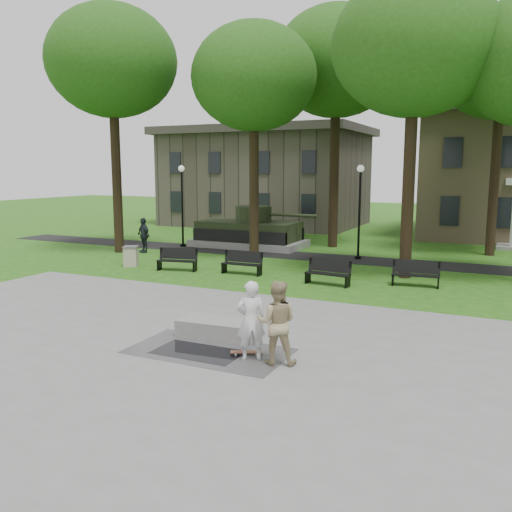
{
  "coord_description": "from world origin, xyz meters",
  "views": [
    {
      "loc": [
        7.38,
        -14.47,
        4.52
      ],
      "look_at": [
        -0.9,
        3.09,
        1.4
      ],
      "focal_mm": 38.0,
      "sensor_mm": 36.0,
      "label": 1
    }
  ],
  "objects": [
    {
      "name": "park_bench_0",
      "position": [
        -6.04,
        5.76,
        0.52
      ],
      "size": [
        1.85,
        0.89,
        1.0
      ],
      "rotation": [
        0.0,
        0.0,
        0.21
      ],
      "color": "black",
      "rests_on": "ground"
    },
    {
      "name": "lamp_mid",
      "position": [
        0.5,
        12.3,
        2.79
      ],
      "size": [
        0.36,
        0.36,
        4.73
      ],
      "color": "black",
      "rests_on": "ground"
    },
    {
      "name": "tree_4",
      "position": [
        -2.0,
        16.0,
        10.39
      ],
      "size": [
        7.2,
        7.2,
        13.5
      ],
      "color": "black",
      "rests_on": "ground"
    },
    {
      "name": "building_left",
      "position": [
        -11.0,
        26.5,
        3.6
      ],
      "size": [
        15.0,
        10.0,
        7.2
      ],
      "primitive_type": "cube",
      "color": "#4C443D",
      "rests_on": "ground"
    },
    {
      "name": "lamp_left",
      "position": [
        -10.0,
        12.3,
        2.79
      ],
      "size": [
        0.36,
        0.36,
        4.73
      ],
      "color": "black",
      "rests_on": "ground"
    },
    {
      "name": "skateboarder",
      "position": [
        1.99,
        -3.32,
        0.98
      ],
      "size": [
        0.84,
        0.77,
        1.93
      ],
      "primitive_type": "imported",
      "rotation": [
        0.0,
        0.0,
        3.72
      ],
      "color": "silver",
      "rests_on": "plaza"
    },
    {
      "name": "pedestrian_walker",
      "position": [
        -10.68,
        9.45,
        0.96
      ],
      "size": [
        1.21,
        0.88,
        1.91
      ],
      "primitive_type": "imported",
      "rotation": [
        0.0,
        0.0,
        -0.42
      ],
      "color": "#21262C",
      "rests_on": "ground"
    },
    {
      "name": "tree_1",
      "position": [
        -4.5,
        10.5,
        8.95
      ],
      "size": [
        6.2,
        6.2,
        11.63
      ],
      "color": "black",
      "rests_on": "ground"
    },
    {
      "name": "tank_monument",
      "position": [
        -6.46,
        14.0,
        0.86
      ],
      "size": [
        7.45,
        3.4,
        2.4
      ],
      "color": "gray",
      "rests_on": "ground"
    },
    {
      "name": "park_bench_3",
      "position": [
        4.2,
        6.91,
        0.52
      ],
      "size": [
        1.84,
        0.7,
        1.0
      ],
      "rotation": [
        0.0,
        0.0,
        0.1
      ],
      "color": "black",
      "rests_on": "ground"
    },
    {
      "name": "ground",
      "position": [
        0.0,
        0.0,
        0.0
      ],
      "size": [
        120.0,
        120.0,
        0.0
      ],
      "primitive_type": "plane",
      "color": "#1D4F12",
      "rests_on": "ground"
    },
    {
      "name": "tree_2",
      "position": [
        3.5,
        8.5,
        9.32
      ],
      "size": [
        6.6,
        6.6,
        12.16
      ],
      "color": "black",
      "rests_on": "ground"
    },
    {
      "name": "park_bench_1",
      "position": [
        -3.03,
        6.25,
        0.52
      ],
      "size": [
        1.81,
        0.55,
        1.0
      ],
      "rotation": [
        0.0,
        0.0,
        0.02
      ],
      "color": "black",
      "rests_on": "ground"
    },
    {
      "name": "skateboard",
      "position": [
        1.73,
        -3.04,
        0.06
      ],
      "size": [
        0.79,
        0.5,
        0.07
      ],
      "primitive_type": "cube",
      "rotation": [
        0.0,
        0.0,
        0.43
      ],
      "color": "brown",
      "rests_on": "plaza"
    },
    {
      "name": "tree_5",
      "position": [
        6.5,
        16.5,
        9.67
      ],
      "size": [
        6.4,
        6.4,
        12.44
      ],
      "color": "black",
      "rests_on": "ground"
    },
    {
      "name": "park_bench_2",
      "position": [
        1.02,
        5.71,
        0.52
      ],
      "size": [
        1.84,
        0.71,
        1.0
      ],
      "rotation": [
        0.0,
        0.0,
        -0.11
      ],
      "color": "black",
      "rests_on": "ground"
    },
    {
      "name": "puddle",
      "position": [
        0.56,
        -3.41,
        0.02
      ],
      "size": [
        2.2,
        1.2,
        0.0
      ],
      "primitive_type": "cube",
      "color": "black",
      "rests_on": "plaza"
    },
    {
      "name": "trash_bin",
      "position": [
        -8.62,
        5.71,
        0.49
      ],
      "size": [
        0.88,
        0.88,
        0.96
      ],
      "rotation": [
        0.0,
        0.0,
        0.44
      ],
      "color": "#B5AD95",
      "rests_on": "ground"
    },
    {
      "name": "friend_watching",
      "position": [
        2.64,
        -3.29,
        1.01
      ],
      "size": [
        1.14,
        1.01,
        1.98
      ],
      "primitive_type": "imported",
      "rotation": [
        0.0,
        0.0,
        3.45
      ],
      "color": "tan",
      "rests_on": "plaza"
    },
    {
      "name": "plaza",
      "position": [
        0.0,
        -5.0,
        0.01
      ],
      "size": [
        22.0,
        16.0,
        0.02
      ],
      "primitive_type": "cube",
      "color": "gray",
      "rests_on": "ground"
    },
    {
      "name": "concrete_block",
      "position": [
        0.4,
        -2.02,
        0.24
      ],
      "size": [
        2.27,
        1.16,
        0.45
      ],
      "primitive_type": "cube",
      "rotation": [
        0.0,
        0.0,
        0.07
      ],
      "color": "gray",
      "rests_on": "plaza"
    },
    {
      "name": "tree_0",
      "position": [
        -12.0,
        9.0,
        10.03
      ],
      "size": [
        6.8,
        6.8,
        12.97
      ],
      "color": "black",
      "rests_on": "ground"
    },
    {
      "name": "footpath",
      "position": [
        0.0,
        12.0,
        0.01
      ],
      "size": [
        44.0,
        2.6,
        0.01
      ],
      "primitive_type": "cube",
      "color": "black",
      "rests_on": "ground"
    }
  ]
}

